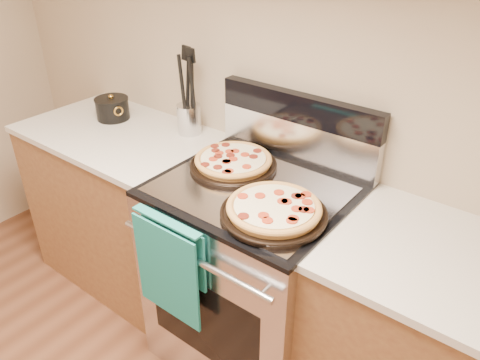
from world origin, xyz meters
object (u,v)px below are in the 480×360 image
Objects in this scene: utensil_crock at (189,119)px; pepperoni_pizza_back at (233,162)px; range_body at (253,276)px; saucepan at (113,109)px; pepperoni_pizza_front at (274,210)px.

pepperoni_pizza_back is at bearing -22.34° from utensil_crock.
range_body is at bearing -22.55° from utensil_crock.
saucepan is (-0.45, -0.12, -0.02)m from utensil_crock.
pepperoni_pizza_front is 0.84m from utensil_crock.
utensil_crock is at bearing 14.51° from saucepan.
pepperoni_pizza_front is at bearing -35.84° from range_body.
pepperoni_pizza_back is 0.40m from pepperoni_pizza_front.
pepperoni_pizza_front is at bearing -26.02° from utensil_crock.
utensil_crock reaches higher than range_body.
utensil_crock is (-0.76, 0.37, 0.03)m from pepperoni_pizza_front.
range_body is 0.82m from utensil_crock.
utensil_crock is (-0.58, 0.24, 0.53)m from range_body.
range_body is 0.55m from pepperoni_pizza_front.
saucepan is (-1.02, 0.12, 0.51)m from range_body.
pepperoni_pizza_front is at bearing -30.15° from pepperoni_pizza_back.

